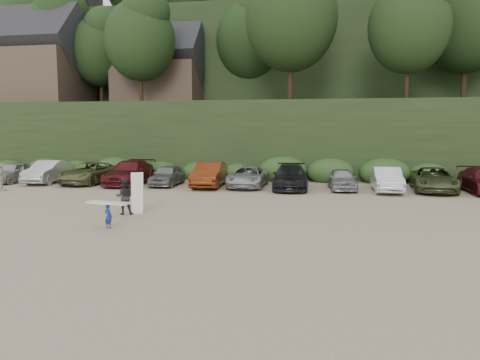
# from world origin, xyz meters

# --- Properties ---
(ground) EXTENTS (120.00, 120.00, 0.00)m
(ground) POSITION_xyz_m (0.00, 0.00, 0.00)
(ground) COLOR tan
(ground) RESTS_ON ground
(hillside_backdrop) EXTENTS (90.00, 41.50, 28.00)m
(hillside_backdrop) POSITION_xyz_m (-0.26, 35.93, 11.22)
(hillside_backdrop) COLOR black
(hillside_backdrop) RESTS_ON ground
(parked_cars) EXTENTS (36.23, 6.00, 1.64)m
(parked_cars) POSITION_xyz_m (-1.06, 10.08, 0.76)
(parked_cars) COLOR #A1A2A6
(parked_cars) RESTS_ON ground
(distant_walker) EXTENTS (0.74, 1.07, 1.68)m
(distant_walker) POSITION_xyz_m (-15.81, 5.67, 0.84)
(distant_walker) COLOR #B6B49A
(distant_walker) RESTS_ON ground
(child_surfer) EXTENTS (1.80, 0.76, 1.05)m
(child_surfer) POSITION_xyz_m (-4.31, -3.21, 0.71)
(child_surfer) COLOR navy
(child_surfer) RESTS_ON ground
(adult_surfer) EXTENTS (1.30, 0.81, 1.92)m
(adult_surfer) POSITION_xyz_m (-4.88, -0.31, 0.83)
(adult_surfer) COLOR black
(adult_surfer) RESTS_ON ground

